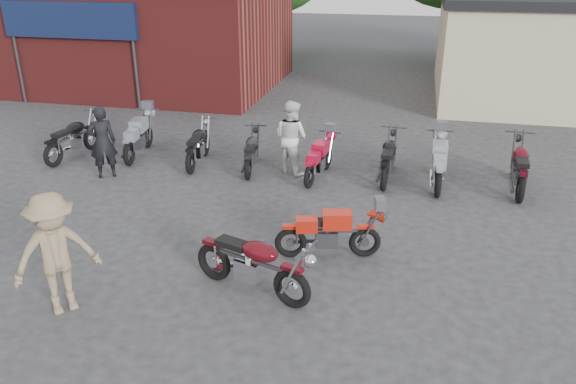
% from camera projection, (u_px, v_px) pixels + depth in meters
% --- Properties ---
extents(ground, '(90.00, 90.00, 0.00)m').
position_uv_depth(ground, '(235.00, 279.00, 9.53)').
color(ground, '#2C2C2F').
extents(brick_building, '(12.00, 8.00, 4.00)m').
position_uv_depth(brick_building, '(130.00, 34.00, 23.14)').
color(brick_building, maroon).
rests_on(brick_building, ground).
extents(vintage_motorcycle, '(2.23, 1.34, 1.23)m').
position_uv_depth(vintage_motorcycle, '(253.00, 260.00, 8.90)').
color(vintage_motorcycle, '#500A11').
rests_on(vintage_motorcycle, ground).
extents(sportbike, '(1.94, 1.03, 1.07)m').
position_uv_depth(sportbike, '(330.00, 230.00, 10.03)').
color(sportbike, red).
rests_on(sportbike, ground).
extents(helmet, '(0.32, 0.32, 0.24)m').
position_uv_depth(helmet, '(218.00, 263.00, 9.80)').
color(helmet, red).
rests_on(helmet, ground).
extents(person_dark, '(0.78, 0.72, 1.79)m').
position_uv_depth(person_dark, '(102.00, 142.00, 13.55)').
color(person_dark, black).
rests_on(person_dark, ground).
extents(person_light, '(1.11, 1.02, 1.84)m').
position_uv_depth(person_light, '(291.00, 137.00, 13.83)').
color(person_light, silver).
rests_on(person_light, ground).
extents(person_tan, '(1.40, 1.42, 1.96)m').
position_uv_depth(person_tan, '(56.00, 254.00, 8.35)').
color(person_tan, '#8A7355').
rests_on(person_tan, ground).
extents(row_bike_0, '(0.97, 2.14, 1.20)m').
position_uv_depth(row_bike_0, '(73.00, 136.00, 14.97)').
color(row_bike_0, black).
rests_on(row_bike_0, ground).
extents(row_bike_1, '(0.94, 2.12, 1.19)m').
position_uv_depth(row_bike_1, '(138.00, 135.00, 15.12)').
color(row_bike_1, '#8F909C').
rests_on(row_bike_1, ground).
extents(row_bike_2, '(0.84, 2.00, 1.13)m').
position_uv_depth(row_bike_2, '(198.00, 143.00, 14.53)').
color(row_bike_2, black).
rests_on(row_bike_2, ground).
extents(row_bike_3, '(0.86, 1.88, 1.05)m').
position_uv_depth(row_bike_3, '(252.00, 150.00, 14.15)').
color(row_bike_3, black).
rests_on(row_bike_3, ground).
extents(row_bike_4, '(0.87, 1.90, 1.06)m').
position_uv_depth(row_bike_4, '(319.00, 157.00, 13.63)').
color(row_bike_4, red).
rests_on(row_bike_4, ground).
extents(row_bike_5, '(0.76, 2.06, 1.18)m').
position_uv_depth(row_bike_5, '(389.00, 156.00, 13.54)').
color(row_bike_5, black).
rests_on(row_bike_5, ground).
extents(row_bike_6, '(0.69, 2.07, 1.20)m').
position_uv_depth(row_bike_6, '(439.00, 161.00, 13.19)').
color(row_bike_6, '#9C9CAA').
rests_on(row_bike_6, ground).
extents(row_bike_7, '(0.85, 2.19, 1.25)m').
position_uv_depth(row_bike_7, '(520.00, 164.00, 12.92)').
color(row_bike_7, '#490915').
rests_on(row_bike_7, ground).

